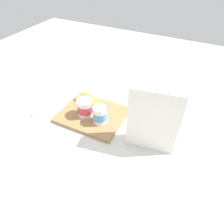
{
  "coord_description": "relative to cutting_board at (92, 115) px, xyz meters",
  "views": [
    {
      "loc": [
        -0.43,
        0.64,
        0.68
      ],
      "look_at": [
        -0.11,
        0.0,
        0.07
      ],
      "focal_mm": 33.18,
      "sensor_mm": 36.0,
      "label": 1
    }
  ],
  "objects": [
    {
      "name": "banana_bunch",
      "position": [
        0.04,
        -0.07,
        0.03
      ],
      "size": [
        0.18,
        0.1,
        0.03
      ],
      "color": "yellow",
      "rests_on": "cutting_board"
    },
    {
      "name": "ground_plane",
      "position": [
        0.0,
        0.0,
        -0.01
      ],
      "size": [
        2.4,
        2.4,
        0.0
      ],
      "primitive_type": "plane",
      "color": "silver"
    },
    {
      "name": "yogurt_cup_front",
      "position": [
        -0.06,
        0.03,
        0.05
      ],
      "size": [
        0.06,
        0.06,
        0.09
      ],
      "color": "white",
      "rests_on": "cutting_board"
    },
    {
      "name": "cutting_board",
      "position": [
        0.0,
        0.0,
        0.0
      ],
      "size": [
        0.31,
        0.25,
        0.02
      ],
      "primitive_type": "cube",
      "color": "#A37A4C",
      "rests_on": "ground_plane"
    },
    {
      "name": "yogurt_cup_back",
      "position": [
        0.02,
        0.02,
        0.05
      ],
      "size": [
        0.08,
        0.08,
        0.09
      ],
      "color": "white",
      "rests_on": "cutting_board"
    },
    {
      "name": "cereal_box",
      "position": [
        -0.31,
        0.05,
        0.13
      ],
      "size": [
        0.21,
        0.1,
        0.29
      ],
      "primitive_type": "cube",
      "rotation": [
        0.0,
        0.0,
        3.31
      ],
      "color": "white",
      "rests_on": "ground_plane"
    },
    {
      "name": "spoon",
      "position": [
        0.26,
        0.09,
        -0.0
      ],
      "size": [
        0.05,
        0.13,
        0.01
      ],
      "color": "silver",
      "rests_on": "ground_plane"
    }
  ]
}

